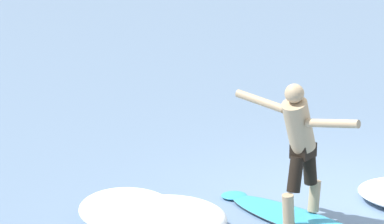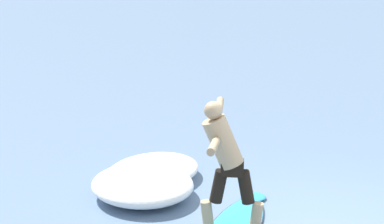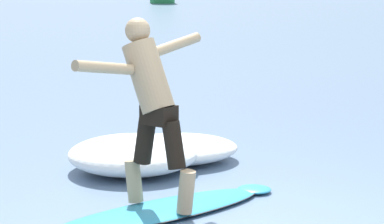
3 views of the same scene
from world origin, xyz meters
TOP-DOWN VIEW (x-y plane):
  - ground_plane at (0.00, 0.00)m, footprint 200.00×200.00m
  - surfboard at (-0.99, 0.32)m, footprint 1.19×2.37m
  - surfer at (-1.09, 0.29)m, footprint 0.75×1.53m
  - wave_foam_at_tail at (-2.13, 1.36)m, footprint 1.87×1.88m
  - wave_foam_beside at (-2.03, 1.93)m, footprint 1.74×1.77m

SIDE VIEW (x-z plane):
  - ground_plane at x=0.00m, z-range 0.00..0.00m
  - surfboard at x=-0.99m, z-range -0.07..0.13m
  - wave_foam_beside at x=-2.03m, z-range 0.00..0.27m
  - wave_foam_at_tail at x=-2.13m, z-range 0.00..0.35m
  - surfer at x=-1.09m, z-range 0.19..1.78m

